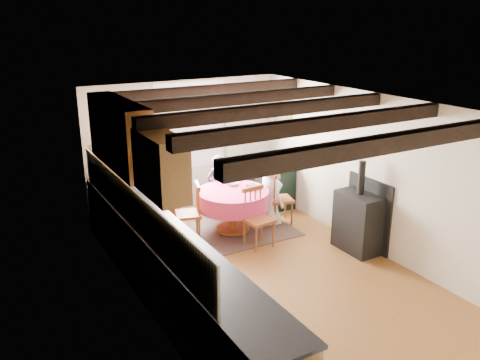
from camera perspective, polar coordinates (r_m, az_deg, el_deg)
floor at (r=7.19m, az=3.23°, el=-10.49°), size 3.60×5.50×0.00m
ceiling at (r=6.39m, az=3.61°, el=8.74°), size 3.60×5.50×0.00m
wall_back at (r=9.02m, az=-6.19°, el=3.66°), size 3.60×0.00×2.40m
wall_front at (r=4.84m, az=21.82°, el=-10.87°), size 3.60×0.00×2.40m
wall_left at (r=5.96m, az=-11.28°, el=-4.32°), size 0.00×5.50×2.40m
wall_right at (r=7.78m, az=14.58°, el=0.81°), size 0.00×5.50×2.40m
beam_a at (r=4.90m, az=16.57°, el=4.02°), size 3.60×0.16×0.16m
beam_b at (r=5.62m, az=9.24°, el=6.28°), size 3.60×0.16×0.16m
beam_c at (r=6.41m, az=3.60°, el=7.94°), size 3.60×0.16×0.16m
beam_d at (r=7.25m, az=-0.80°, el=9.17°), size 3.60×0.16×0.16m
beam_e at (r=8.13m, az=-4.28°, el=10.11°), size 3.60×0.16×0.16m
splash_left at (r=6.23m, az=-12.01°, el=-3.35°), size 0.02×4.50×0.55m
splash_back at (r=8.66m, az=-12.20°, el=2.74°), size 1.40×0.02×0.55m
base_cabinet_left at (r=6.37m, az=-8.27°, el=-10.16°), size 0.60×5.30×0.88m
base_cabinet_back at (r=8.63m, az=-11.60°, el=-2.60°), size 1.30×0.60×0.88m
worktop_left at (r=6.18m, az=-8.29°, el=-6.36°), size 0.64×5.30×0.04m
worktop_back at (r=8.46m, az=-11.75°, el=0.27°), size 1.30×0.64×0.04m
wall_cabinet_glass at (r=6.88m, az=-13.60°, el=5.12°), size 0.34×1.80×0.90m
wall_cabinet_solid at (r=5.52m, az=-9.04°, el=1.68°), size 0.34×0.90×0.70m
window_frame at (r=8.95m, az=-5.65°, el=6.20°), size 1.34×0.03×1.54m
window_pane at (r=8.96m, az=-5.67°, el=6.21°), size 1.20×0.01×1.40m
curtain_left at (r=8.69m, az=-10.43°, el=2.22°), size 0.35×0.10×2.10m
curtain_right at (r=9.37m, az=-0.60°, el=3.68°), size 0.35×0.10×2.10m
curtain_rod at (r=8.77m, az=-5.54°, el=9.94°), size 2.00×0.03×0.03m
wall_picture at (r=9.37m, az=4.87°, el=7.38°), size 0.04×0.50×0.60m
wall_plate at (r=9.34m, az=-0.28°, el=7.41°), size 0.30×0.02×0.30m
rug at (r=8.48m, az=-0.80°, el=-5.76°), size 1.91×1.49×0.01m
dining_table at (r=8.34m, az=-0.81°, el=-3.55°), size 1.19×1.19×0.72m
chair_near at (r=7.77m, az=2.17°, el=-4.34°), size 0.44×0.46×0.95m
chair_left at (r=8.04m, az=-5.92°, el=-3.64°), size 0.53×0.51×0.94m
chair_right at (r=8.67m, az=4.64°, el=-1.98°), size 0.51×0.49×0.94m
aga_range at (r=9.52m, az=3.18°, el=-0.19°), size 0.63×0.98×0.90m
cast_iron_stove at (r=7.76m, az=13.41°, el=-2.97°), size 0.43×0.71×1.42m
child_far at (r=8.86m, az=-2.60°, el=-0.73°), size 0.42×0.28×1.15m
child_right at (r=8.58m, az=3.50°, el=-1.40°), size 0.37×0.56×1.15m
bowl_a at (r=8.48m, az=-0.91°, el=-0.42°), size 0.26×0.26×0.05m
bowl_b at (r=8.31m, az=1.41°, el=-0.78°), size 0.27×0.27×0.06m
cup at (r=8.22m, az=0.93°, el=-0.88°), size 0.14×0.14×0.09m
canister_tall at (r=8.35m, az=-14.12°, el=0.79°), size 0.12×0.12×0.21m
canister_wide at (r=8.52m, az=-12.02°, el=1.28°), size 0.19×0.19×0.21m
canister_slim at (r=8.40m, az=-10.12°, el=1.27°), size 0.09×0.09×0.25m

